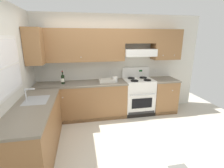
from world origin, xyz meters
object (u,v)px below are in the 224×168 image
at_px(wine_bottle, 63,79).
at_px(bowl, 107,81).
at_px(stove, 138,96).
at_px(paper_towel_roll, 115,79).

bearing_deg(wine_bottle, bowl, -2.52).
bearing_deg(wine_bottle, stove, -0.46).
distance_m(stove, wine_bottle, 1.99).
bearing_deg(bowl, wine_bottle, 177.48).
bearing_deg(stove, paper_towel_roll, -175.65).
relative_size(bowl, paper_towel_roll, 2.79).
distance_m(bowl, paper_towel_roll, 0.21).
height_order(bowl, paper_towel_roll, paper_towel_roll).
relative_size(stove, bowl, 3.17).
xyz_separation_m(wine_bottle, paper_towel_roll, (1.26, -0.06, -0.06)).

